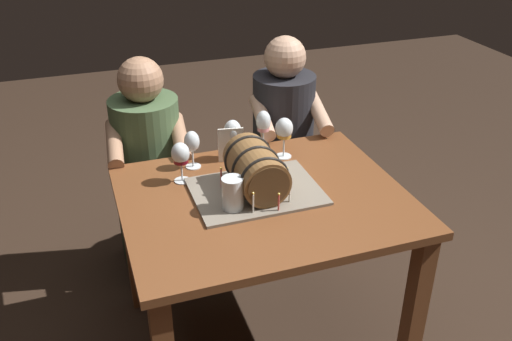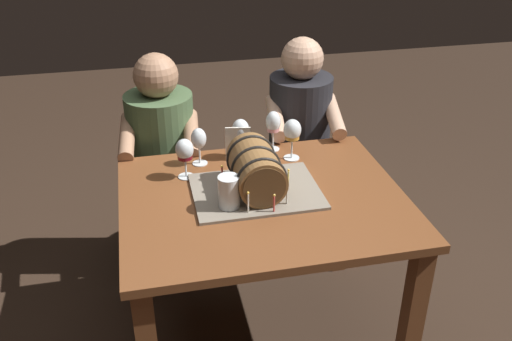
{
  "view_description": "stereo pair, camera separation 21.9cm",
  "coord_description": "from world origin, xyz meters",
  "px_view_note": "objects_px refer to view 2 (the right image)",
  "views": [
    {
      "loc": [
        -0.65,
        -1.78,
        1.89
      ],
      "look_at": [
        -0.02,
        0.04,
        0.84
      ],
      "focal_mm": 39.5,
      "sensor_mm": 36.0,
      "label": 1
    },
    {
      "loc": [
        -0.44,
        -1.84,
        1.89
      ],
      "look_at": [
        -0.02,
        0.04,
        0.84
      ],
      "focal_mm": 39.5,
      "sensor_mm": 36.0,
      "label": 2
    }
  ],
  "objects_px": {
    "wine_glass_rose": "(273,124)",
    "menu_card": "(238,144)",
    "person_seated_left": "(164,172)",
    "beer_pint": "(229,194)",
    "person_seated_right": "(298,157)",
    "barrel_cake": "(256,173)",
    "wine_glass_amber": "(292,132)",
    "wine_glass_empty": "(199,140)",
    "dining_table": "(263,222)",
    "wine_glass_white": "(241,132)",
    "wine_glass_red": "(185,151)"
  },
  "relations": [
    {
      "from": "wine_glass_red",
      "to": "wine_glass_amber",
      "type": "relative_size",
      "value": 0.93
    },
    {
      "from": "wine_glass_amber",
      "to": "menu_card",
      "type": "height_order",
      "value": "wine_glass_amber"
    },
    {
      "from": "person_seated_right",
      "to": "wine_glass_rose",
      "type": "bearing_deg",
      "value": -126.73
    },
    {
      "from": "person_seated_right",
      "to": "menu_card",
      "type": "bearing_deg",
      "value": -137.42
    },
    {
      "from": "wine_glass_empty",
      "to": "person_seated_right",
      "type": "xyz_separation_m",
      "value": [
        0.56,
        0.35,
        -0.32
      ]
    },
    {
      "from": "barrel_cake",
      "to": "person_seated_left",
      "type": "distance_m",
      "value": 0.79
    },
    {
      "from": "menu_card",
      "to": "person_seated_right",
      "type": "xyz_separation_m",
      "value": [
        0.39,
        0.36,
        -0.29
      ]
    },
    {
      "from": "beer_pint",
      "to": "person_seated_right",
      "type": "distance_m",
      "value": 0.93
    },
    {
      "from": "beer_pint",
      "to": "person_seated_left",
      "type": "relative_size",
      "value": 0.12
    },
    {
      "from": "barrel_cake",
      "to": "person_seated_right",
      "type": "xyz_separation_m",
      "value": [
        0.37,
        0.64,
        -0.3
      ]
    },
    {
      "from": "barrel_cake",
      "to": "person_seated_left",
      "type": "relative_size",
      "value": 0.44
    },
    {
      "from": "person_seated_left",
      "to": "wine_glass_red",
      "type": "bearing_deg",
      "value": -80.87
    },
    {
      "from": "dining_table",
      "to": "person_seated_right",
      "type": "relative_size",
      "value": 0.96
    },
    {
      "from": "dining_table",
      "to": "wine_glass_empty",
      "type": "xyz_separation_m",
      "value": [
        -0.21,
        0.33,
        0.24
      ]
    },
    {
      "from": "barrel_cake",
      "to": "menu_card",
      "type": "height_order",
      "value": "barrel_cake"
    },
    {
      "from": "wine_glass_empty",
      "to": "menu_card",
      "type": "distance_m",
      "value": 0.17
    },
    {
      "from": "wine_glass_empty",
      "to": "wine_glass_rose",
      "type": "distance_m",
      "value": 0.35
    },
    {
      "from": "wine_glass_rose",
      "to": "wine_glass_amber",
      "type": "xyz_separation_m",
      "value": [
        0.06,
        -0.1,
        0.0
      ]
    },
    {
      "from": "wine_glass_amber",
      "to": "menu_card",
      "type": "relative_size",
      "value": 1.17
    },
    {
      "from": "wine_glass_rose",
      "to": "person_seated_left",
      "type": "height_order",
      "value": "person_seated_left"
    },
    {
      "from": "barrel_cake",
      "to": "wine_glass_rose",
      "type": "relative_size",
      "value": 2.67
    },
    {
      "from": "wine_glass_rose",
      "to": "person_seated_right",
      "type": "bearing_deg",
      "value": 53.27
    },
    {
      "from": "person_seated_left",
      "to": "person_seated_right",
      "type": "distance_m",
      "value": 0.7
    },
    {
      "from": "wine_glass_white",
      "to": "wine_glass_amber",
      "type": "bearing_deg",
      "value": -15.22
    },
    {
      "from": "wine_glass_empty",
      "to": "beer_pint",
      "type": "distance_m",
      "value": 0.4
    },
    {
      "from": "wine_glass_empty",
      "to": "beer_pint",
      "type": "xyz_separation_m",
      "value": [
        0.06,
        -0.39,
        -0.05
      ]
    },
    {
      "from": "dining_table",
      "to": "person_seated_left",
      "type": "height_order",
      "value": "person_seated_left"
    },
    {
      "from": "barrel_cake",
      "to": "wine_glass_red",
      "type": "relative_size",
      "value": 2.88
    },
    {
      "from": "wine_glass_white",
      "to": "person_seated_left",
      "type": "distance_m",
      "value": 0.58
    },
    {
      "from": "wine_glass_empty",
      "to": "wine_glass_rose",
      "type": "xyz_separation_m",
      "value": [
        0.34,
        0.07,
        0.01
      ]
    },
    {
      "from": "wine_glass_rose",
      "to": "person_seated_right",
      "type": "distance_m",
      "value": 0.49
    },
    {
      "from": "wine_glass_rose",
      "to": "wine_glass_amber",
      "type": "height_order",
      "value": "same"
    },
    {
      "from": "dining_table",
      "to": "menu_card",
      "type": "xyz_separation_m",
      "value": [
        -0.04,
        0.33,
        0.2
      ]
    },
    {
      "from": "person_seated_right",
      "to": "barrel_cake",
      "type": "bearing_deg",
      "value": -119.98
    },
    {
      "from": "person_seated_right",
      "to": "wine_glass_amber",
      "type": "bearing_deg",
      "value": -111.56
    },
    {
      "from": "wine_glass_rose",
      "to": "menu_card",
      "type": "bearing_deg",
      "value": -158.07
    },
    {
      "from": "dining_table",
      "to": "wine_glass_white",
      "type": "distance_m",
      "value": 0.43
    },
    {
      "from": "barrel_cake",
      "to": "beer_pint",
      "type": "xyz_separation_m",
      "value": [
        -0.12,
        -0.1,
        -0.02
      ]
    },
    {
      "from": "wine_glass_red",
      "to": "wine_glass_white",
      "type": "bearing_deg",
      "value": 26.21
    },
    {
      "from": "beer_pint",
      "to": "wine_glass_white",
      "type": "bearing_deg",
      "value": 73.0
    },
    {
      "from": "wine_glass_white",
      "to": "wine_glass_red",
      "type": "height_order",
      "value": "wine_glass_white"
    },
    {
      "from": "wine_glass_amber",
      "to": "person_seated_right",
      "type": "xyz_separation_m",
      "value": [
        0.15,
        0.39,
        -0.34
      ]
    },
    {
      "from": "menu_card",
      "to": "person_seated_left",
      "type": "distance_m",
      "value": 0.56
    },
    {
      "from": "person_seated_left",
      "to": "menu_card",
      "type": "bearing_deg",
      "value": -48.57
    },
    {
      "from": "wine_glass_empty",
      "to": "wine_glass_red",
      "type": "distance_m",
      "value": 0.13
    },
    {
      "from": "beer_pint",
      "to": "wine_glass_empty",
      "type": "bearing_deg",
      "value": 98.99
    },
    {
      "from": "menu_card",
      "to": "beer_pint",
      "type": "bearing_deg",
      "value": -95.57
    },
    {
      "from": "beer_pint",
      "to": "wine_glass_rose",
      "type": "bearing_deg",
      "value": 58.06
    },
    {
      "from": "wine_glass_empty",
      "to": "menu_card",
      "type": "xyz_separation_m",
      "value": [
        0.17,
        -0.0,
        -0.04
      ]
    },
    {
      "from": "wine_glass_red",
      "to": "wine_glass_amber",
      "type": "bearing_deg",
      "value": 8.13
    }
  ]
}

